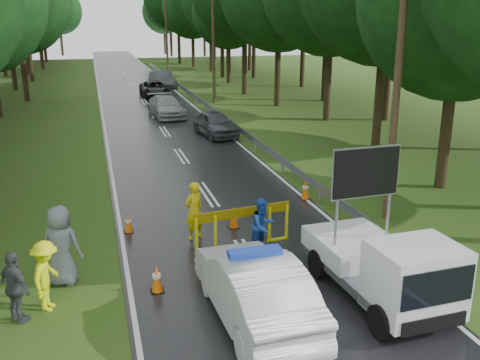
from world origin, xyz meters
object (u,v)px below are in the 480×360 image
object	(u,v)px
barrier	(243,217)
queue_car_first	(215,124)
queue_car_second	(166,107)
officer	(194,211)
work_truck	(386,266)
police_sedan	(255,288)
civilian	(263,226)
queue_car_fourth	(162,79)
queue_car_third	(154,89)

from	to	relation	value
barrier	queue_car_first	xyz separation A→B (m)	(2.60, 15.15, -0.22)
queue_car_first	queue_car_second	distance (m)	7.08
officer	queue_car_first	bearing A→B (deg)	-132.61
work_truck	queue_car_second	xyz separation A→B (m)	(-1.49, 25.91, -0.25)
work_truck	queue_car_first	bearing A→B (deg)	85.92
work_truck	queue_car_second	bearing A→B (deg)	90.14
police_sedan	queue_car_first	world-z (taller)	police_sedan
police_sedan	civilian	xyz separation A→B (m)	(1.23, 3.31, 0.03)
barrier	queue_car_second	bearing A→B (deg)	79.85
queue_car_second	queue_car_fourth	distance (m)	16.08
officer	civilian	bearing A→B (deg)	110.47
queue_car_second	queue_car_first	bearing A→B (deg)	-79.98
barrier	queue_car_third	world-z (taller)	queue_car_third
officer	queue_car_fourth	distance (m)	37.17
officer	queue_car_second	world-z (taller)	officer
queue_car_first	queue_car_third	bearing A→B (deg)	87.49
civilian	queue_car_first	xyz separation A→B (m)	(2.17, 15.65, -0.11)
queue_car_first	queue_car_fourth	xyz separation A→B (m)	(0.00, 22.82, 0.08)
police_sedan	queue_car_third	distance (m)	35.83
police_sedan	work_truck	xyz separation A→B (m)	(3.09, -0.11, 0.17)
civilian	queue_car_first	world-z (taller)	civilian
police_sedan	queue_car_first	size ratio (longest dim) A/B	1.16
police_sedan	queue_car_second	xyz separation A→B (m)	(1.61, 25.80, -0.08)
officer	queue_car_fourth	world-z (taller)	officer
police_sedan	civilian	distance (m)	3.53
police_sedan	queue_car_second	size ratio (longest dim) A/B	0.99
queue_car_third	queue_car_second	bearing A→B (deg)	-93.31
police_sedan	work_truck	size ratio (longest dim) A/B	1.06
officer	queue_car_fourth	size ratio (longest dim) A/B	0.38
queue_car_first	queue_car_fourth	world-z (taller)	queue_car_fourth
work_truck	civilian	bearing A→B (deg)	115.43
work_truck	queue_car_fourth	xyz separation A→B (m)	(0.31, 41.88, -0.16)
queue_car_first	work_truck	bearing A→B (deg)	-98.45
work_truck	officer	distance (m)	6.04
queue_car_first	queue_car_second	size ratio (longest dim) A/B	0.86
barrier	police_sedan	bearing A→B (deg)	-110.01
queue_car_second	queue_car_fourth	world-z (taller)	queue_car_fourth
work_truck	queue_car_first	xyz separation A→B (m)	(0.31, 19.06, -0.24)
civilian	barrier	bearing A→B (deg)	104.47
work_truck	police_sedan	bearing A→B (deg)	174.90
civilian	queue_car_third	distance (m)	32.48
officer	queue_car_third	world-z (taller)	officer
work_truck	queue_car_fourth	bearing A→B (deg)	86.43
police_sedan	queue_car_fourth	distance (m)	41.91
queue_car_second	queue_car_third	bearing A→B (deg)	83.41
police_sedan	queue_car_third	world-z (taller)	police_sedan
queue_car_second	work_truck	bearing A→B (deg)	-91.42
police_sedan	queue_car_fourth	xyz separation A→B (m)	(3.41, 41.78, 0.01)
barrier	civilian	xyz separation A→B (m)	(0.43, -0.50, -0.12)
queue_car_third	queue_car_first	bearing A→B (deg)	-86.43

